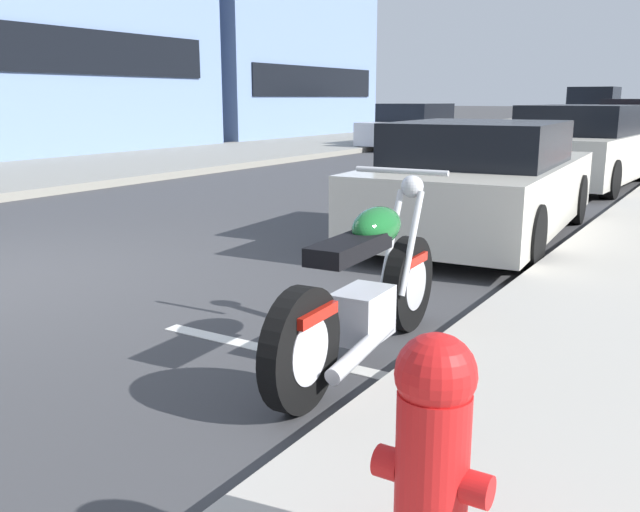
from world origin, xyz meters
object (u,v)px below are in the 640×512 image
(parked_car_behind_motorcycle, at_px, (581,148))
(parked_car_near_corner, at_px, (482,183))
(car_opposite_curb, at_px, (414,128))
(fire_hydrant, at_px, (433,450))
(parked_motorcycle, at_px, (365,293))
(crossing_truck, at_px, (610,112))

(parked_car_behind_motorcycle, bearing_deg, parked_car_near_corner, -176.15)
(car_opposite_curb, bearing_deg, parked_car_near_corner, 30.67)
(fire_hydrant, bearing_deg, parked_motorcycle, 33.56)
(crossing_truck, xyz_separation_m, fire_hydrant, (-32.19, -4.93, -0.39))
(parked_motorcycle, xyz_separation_m, car_opposite_curb, (16.66, 7.17, 0.22))
(car_opposite_curb, bearing_deg, fire_hydrant, 27.76)
(parked_motorcycle, height_order, car_opposite_curb, car_opposite_curb)
(parked_car_behind_motorcycle, distance_m, car_opposite_curb, 9.54)
(parked_motorcycle, bearing_deg, parked_car_near_corner, 6.77)
(crossing_truck, bearing_deg, car_opposite_curb, 78.43)
(car_opposite_curb, distance_m, fire_hydrant, 20.18)
(crossing_truck, distance_m, car_opposite_curb, 14.22)
(parked_motorcycle, height_order, fire_hydrant, parked_motorcycle)
(fire_hydrant, bearing_deg, parked_car_near_corner, 17.55)
(fire_hydrant, bearing_deg, car_opposite_curb, 24.35)
(parked_car_behind_motorcycle, bearing_deg, parked_motorcycle, -172.34)
(parked_motorcycle, xyz_separation_m, parked_car_behind_motorcycle, (9.61, 0.75, 0.25))
(parked_car_behind_motorcycle, bearing_deg, fire_hydrant, -167.32)
(parked_motorcycle, bearing_deg, car_opposite_curb, 20.47)
(parked_motorcycle, relative_size, crossing_truck, 0.40)
(parked_car_behind_motorcycle, xyz_separation_m, crossing_truck, (20.86, 3.03, 0.26))
(parked_car_behind_motorcycle, xyz_separation_m, car_opposite_curb, (7.05, 6.42, -0.03))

